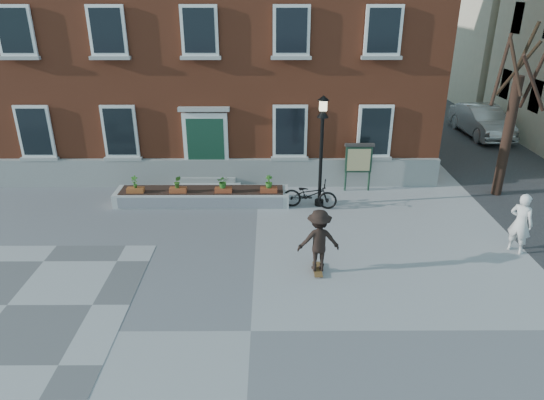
{
  "coord_description": "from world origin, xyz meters",
  "views": [
    {
      "loc": [
        0.44,
        -8.87,
        7.07
      ],
      "look_at": [
        0.5,
        4.0,
        1.5
      ],
      "focal_mm": 32.0,
      "sensor_mm": 36.0,
      "label": 1
    }
  ],
  "objects_px": {
    "parked_car": "(482,121)",
    "lamp_post": "(322,136)",
    "skateboarder": "(319,241)",
    "bicycle": "(310,194)",
    "bystander": "(521,223)",
    "notice_board": "(359,159)"
  },
  "relations": [
    {
      "from": "parked_car",
      "to": "lamp_post",
      "type": "relative_size",
      "value": 1.22
    },
    {
      "from": "lamp_post",
      "to": "skateboarder",
      "type": "relative_size",
      "value": 2.15
    },
    {
      "from": "parked_car",
      "to": "lamp_post",
      "type": "height_order",
      "value": "lamp_post"
    },
    {
      "from": "bicycle",
      "to": "skateboarder",
      "type": "relative_size",
      "value": 1.04
    },
    {
      "from": "bicycle",
      "to": "lamp_post",
      "type": "distance_m",
      "value": 2.08
    },
    {
      "from": "parked_car",
      "to": "skateboarder",
      "type": "distance_m",
      "value": 16.7
    },
    {
      "from": "bicycle",
      "to": "bystander",
      "type": "height_order",
      "value": "bystander"
    },
    {
      "from": "parked_car",
      "to": "skateboarder",
      "type": "height_order",
      "value": "skateboarder"
    },
    {
      "from": "bicycle",
      "to": "lamp_post",
      "type": "bearing_deg",
      "value": -49.82
    },
    {
      "from": "parked_car",
      "to": "skateboarder",
      "type": "relative_size",
      "value": 2.63
    },
    {
      "from": "parked_car",
      "to": "bystander",
      "type": "distance_m",
      "value": 13.0
    },
    {
      "from": "bicycle",
      "to": "notice_board",
      "type": "bearing_deg",
      "value": -40.84
    },
    {
      "from": "bicycle",
      "to": "parked_car",
      "type": "xyz_separation_m",
      "value": [
        9.73,
        9.25,
        0.29
      ]
    },
    {
      "from": "bicycle",
      "to": "notice_board",
      "type": "height_order",
      "value": "notice_board"
    },
    {
      "from": "parked_car",
      "to": "bystander",
      "type": "bearing_deg",
      "value": -110.05
    },
    {
      "from": "bicycle",
      "to": "skateboarder",
      "type": "distance_m",
      "value": 4.28
    },
    {
      "from": "parked_car",
      "to": "bystander",
      "type": "relative_size",
      "value": 2.63
    },
    {
      "from": "lamp_post",
      "to": "notice_board",
      "type": "xyz_separation_m",
      "value": [
        1.57,
        1.38,
        -1.28
      ]
    },
    {
      "from": "parked_car",
      "to": "notice_board",
      "type": "height_order",
      "value": "notice_board"
    },
    {
      "from": "bystander",
      "to": "skateboarder",
      "type": "height_order",
      "value": "skateboarder"
    },
    {
      "from": "bystander",
      "to": "lamp_post",
      "type": "xyz_separation_m",
      "value": [
        -5.47,
        3.37,
        1.62
      ]
    },
    {
      "from": "parked_car",
      "to": "notice_board",
      "type": "relative_size",
      "value": 2.57
    }
  ]
}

